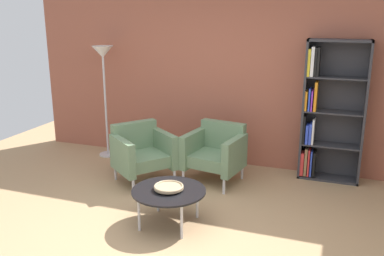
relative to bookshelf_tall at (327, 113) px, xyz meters
The scene contains 8 objects.
ground_plane 2.79m from the bookshelf_tall, 121.37° to the right, with size 8.32×8.32×0.00m, color tan.
brick_back_panel 1.48m from the bookshelf_tall, behind, with size 6.40×0.12×2.90m, color #9E5642.
bookshelf_tall is the anchor object (origin of this frame).
coffee_table_low 2.52m from the bookshelf_tall, 127.08° to the right, with size 0.80×0.80×0.40m.
decorative_bowl 2.50m from the bookshelf_tall, 127.08° to the right, with size 0.32×0.32×0.05m.
armchair_spare_guest 1.58m from the bookshelf_tall, 156.32° to the right, with size 0.82×0.77×0.78m.
armchair_by_bookshelf 2.54m from the bookshelf_tall, 157.51° to the right, with size 0.94×0.95×0.78m.
floor_lamp_torchiere 3.35m from the bookshelf_tall, behind, with size 0.32×0.32×1.74m.
Camera 1 is at (1.54, -3.54, 2.24)m, focal length 39.43 mm.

